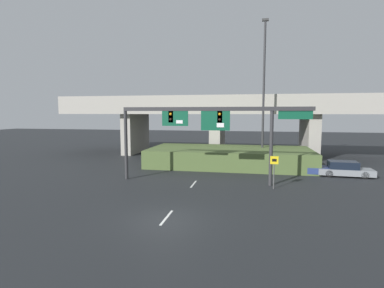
{
  "coord_description": "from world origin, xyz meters",
  "views": [
    {
      "loc": [
        4.47,
        -15.13,
        5.76
      ],
      "look_at": [
        0.0,
        7.6,
        3.34
      ],
      "focal_mm": 28.0,
      "sensor_mm": 36.0,
      "label": 1
    }
  ],
  "objects": [
    {
      "name": "parked_sedan_mid_right",
      "position": [
        12.91,
        13.89,
        0.64
      ],
      "size": [
        4.79,
        2.1,
        1.37
      ],
      "rotation": [
        0.0,
        0.0,
        -0.06
      ],
      "color": "gray",
      "rests_on": "ground"
    },
    {
      "name": "highway_light_pole_near",
      "position": [
        5.78,
        19.01,
        8.28
      ],
      "size": [
        0.7,
        0.36,
        15.79
      ],
      "color": "#2D2D30",
      "rests_on": "ground"
    },
    {
      "name": "ground_plane",
      "position": [
        0.0,
        0.0,
        0.0
      ],
      "size": [
        160.0,
        160.0,
        0.0
      ],
      "primitive_type": "plane",
      "color": "black"
    },
    {
      "name": "overpass_bridge",
      "position": [
        0.0,
        25.9,
        5.53
      ],
      "size": [
        42.21,
        9.4,
        7.94
      ],
      "color": "#A39E93",
      "rests_on": "ground"
    },
    {
      "name": "parked_sedan_near_right",
      "position": [
        9.72,
        14.33,
        0.66
      ],
      "size": [
        4.76,
        2.15,
        1.41
      ],
      "rotation": [
        0.0,
        0.0,
        -0.06
      ],
      "color": "navy",
      "rests_on": "ground"
    },
    {
      "name": "grass_embankment",
      "position": [
        2.24,
        17.44,
        0.95
      ],
      "size": [
        17.28,
        8.09,
        1.9
      ],
      "color": "#4C6033",
      "rests_on": "ground"
    },
    {
      "name": "signal_gantry",
      "position": [
        1.01,
        8.92,
        5.03
      ],
      "size": [
        15.42,
        0.44,
        6.23
      ],
      "color": "#2D2D30",
      "rests_on": "ground"
    },
    {
      "name": "speed_limit_sign",
      "position": [
        6.26,
        7.87,
        1.67
      ],
      "size": [
        0.6,
        0.11,
        2.57
      ],
      "color": "#4C4C4C",
      "rests_on": "ground"
    },
    {
      "name": "lane_markings",
      "position": [
        0.0,
        12.23,
        0.0
      ],
      "size": [
        0.14,
        26.25,
        0.01
      ],
      "color": "silver",
      "rests_on": "ground"
    }
  ]
}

